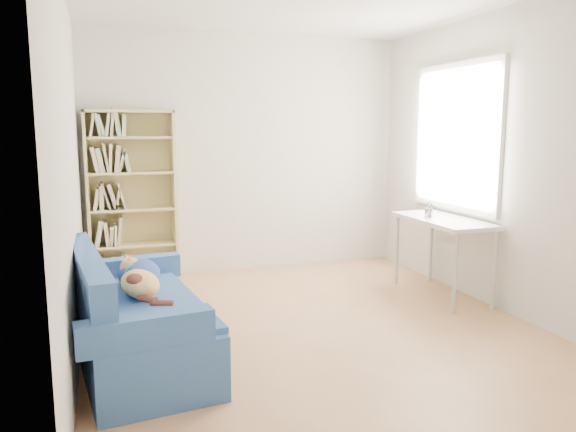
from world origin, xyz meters
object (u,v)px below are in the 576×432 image
at_px(sofa, 133,320).
at_px(pen_cup, 429,212).
at_px(desk, 443,227).
at_px(bookshelf, 132,204).

bearing_deg(sofa, pen_cup, 8.81).
distance_m(desk, pen_cup, 0.20).
xyz_separation_m(bookshelf, desk, (2.73, -1.46, -0.15)).
relative_size(sofa, bookshelf, 0.95).
bearing_deg(desk, bookshelf, 151.96).
relative_size(bookshelf, desk, 1.61).
bearing_deg(desk, pen_cup, 129.04).
xyz_separation_m(sofa, bookshelf, (0.13, 2.12, 0.51)).
relative_size(desk, pen_cup, 7.46).
bearing_deg(bookshelf, pen_cup, -26.96).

